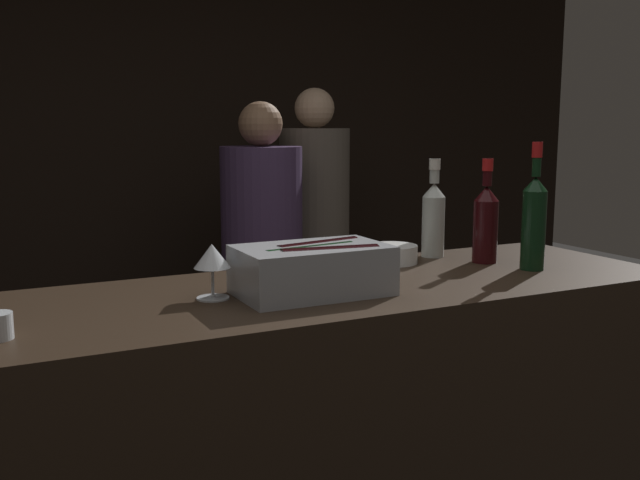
% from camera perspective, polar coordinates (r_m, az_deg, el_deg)
% --- Properties ---
extents(wall_back_chalkboard, '(6.40, 0.06, 2.80)m').
position_cam_1_polar(wall_back_chalkboard, '(4.18, -15.03, 7.30)').
color(wall_back_chalkboard, black).
rests_on(wall_back_chalkboard, ground_plane).
extents(bar_counter, '(2.01, 0.64, 1.09)m').
position_cam_1_polar(bar_counter, '(2.08, 0.41, -18.54)').
color(bar_counter, '#2D2116').
rests_on(bar_counter, ground_plane).
extents(ice_bin_with_bottles, '(0.38, 0.23, 0.13)m').
position_cam_1_polar(ice_bin_with_bottles, '(1.79, -0.46, -2.17)').
color(ice_bin_with_bottles, '#9EA0A5').
rests_on(ice_bin_with_bottles, bar_counter).
extents(bowl_white, '(0.16, 0.16, 0.06)m').
position_cam_1_polar(bowl_white, '(2.22, 5.80, -1.07)').
color(bowl_white, white).
rests_on(bowl_white, bar_counter).
extents(wine_glass, '(0.09, 0.09, 0.14)m').
position_cam_1_polar(wine_glass, '(1.76, -8.63, -1.46)').
color(wine_glass, silver).
rests_on(wine_glass, bar_counter).
extents(red_wine_bottle_tall, '(0.08, 0.08, 0.32)m').
position_cam_1_polar(red_wine_bottle_tall, '(2.26, 13.12, 1.54)').
color(red_wine_bottle_tall, black).
rests_on(red_wine_bottle_tall, bar_counter).
extents(white_wine_bottle, '(0.07, 0.07, 0.32)m').
position_cam_1_polar(white_wine_bottle, '(2.33, 9.06, 1.93)').
color(white_wine_bottle, '#B2B7AD').
rests_on(white_wine_bottle, bar_counter).
extents(red_wine_bottle_burgundy, '(0.07, 0.07, 0.38)m').
position_cam_1_polar(red_wine_bottle_burgundy, '(2.18, 16.75, 1.66)').
color(red_wine_bottle_burgundy, black).
rests_on(red_wine_bottle_burgundy, bar_counter).
extents(person_in_hoodie, '(0.39, 0.39, 1.62)m').
position_cam_1_polar(person_in_hoodie, '(3.46, -4.64, -1.17)').
color(person_in_hoodie, black).
rests_on(person_in_hoodie, ground_plane).
extents(person_blond_tee, '(0.37, 0.37, 1.71)m').
position_cam_1_polar(person_blond_tee, '(3.83, -0.43, 0.69)').
color(person_blond_tee, black).
rests_on(person_blond_tee, ground_plane).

